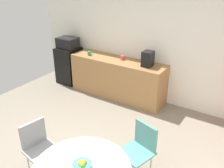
{
  "coord_description": "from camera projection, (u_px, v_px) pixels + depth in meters",
  "views": [
    {
      "loc": [
        2.09,
        -1.79,
        2.75
      ],
      "look_at": [
        0.01,
        1.42,
        0.95
      ],
      "focal_mm": 39.5,
      "sensor_mm": 36.0,
      "label": 1
    }
  ],
  "objects": [
    {
      "name": "microwave",
      "position": [
        68.0,
        43.0,
        6.16
      ],
      "size": [
        0.48,
        0.38,
        0.26
      ],
      "primitive_type": "cube",
      "color": "black",
      "rests_on": "mini_fridge"
    },
    {
      "name": "mug_green",
      "position": [
        89.0,
        53.0,
        5.76
      ],
      "size": [
        0.13,
        0.08,
        0.09
      ],
      "color": "#338C59",
      "rests_on": "counter_block"
    },
    {
      "name": "counter_block",
      "position": [
        117.0,
        78.0,
        5.69
      ],
      "size": [
        2.25,
        0.6,
        0.9
      ],
      "primitive_type": "cube",
      "color": "#9E7042",
      "rests_on": "ground_plane"
    },
    {
      "name": "chair_teal",
      "position": [
        141.0,
        145.0,
        3.42
      ],
      "size": [
        0.52,
        0.52,
        0.83
      ],
      "color": "silver",
      "rests_on": "ground_plane"
    },
    {
      "name": "mug_red",
      "position": [
        150.0,
        64.0,
        5.14
      ],
      "size": [
        0.13,
        0.08,
        0.09
      ],
      "color": "black",
      "rests_on": "counter_block"
    },
    {
      "name": "mini_fridge",
      "position": [
        69.0,
        65.0,
        6.41
      ],
      "size": [
        0.54,
        0.54,
        0.93
      ],
      "primitive_type": "cube",
      "color": "black",
      "rests_on": "ground_plane"
    },
    {
      "name": "chair_gray",
      "position": [
        38.0,
        143.0,
        3.46
      ],
      "size": [
        0.49,
        0.49,
        0.83
      ],
      "color": "silver",
      "rests_on": "ground_plane"
    },
    {
      "name": "wall_back",
      "position": [
        152.0,
        43.0,
        5.28
      ],
      "size": [
        6.0,
        0.1,
        2.6
      ],
      "primitive_type": "cube",
      "color": "white",
      "rests_on": "ground_plane"
    },
    {
      "name": "mug_white",
      "position": [
        122.0,
        58.0,
        5.48
      ],
      "size": [
        0.13,
        0.08,
        0.09
      ],
      "color": "#D84C4C",
      "rests_on": "counter_block"
    },
    {
      "name": "fruit_bowl",
      "position": [
        82.0,
        165.0,
        2.73
      ],
      "size": [
        0.22,
        0.22,
        0.11
      ],
      "color": "teal",
      "rests_on": "round_table"
    },
    {
      "name": "coffee_maker",
      "position": [
        148.0,
        59.0,
        5.07
      ],
      "size": [
        0.2,
        0.24,
        0.32
      ],
      "primitive_type": "cube",
      "color": "black",
      "rests_on": "counter_block"
    }
  ]
}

